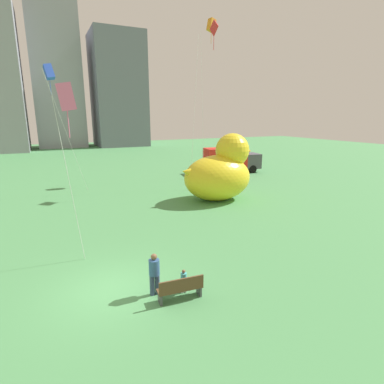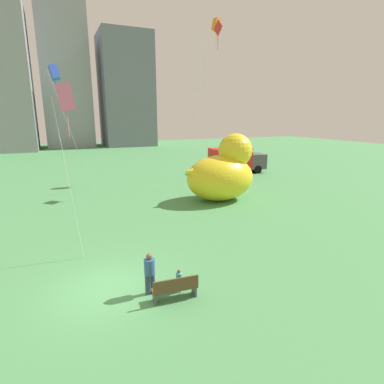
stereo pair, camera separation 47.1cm
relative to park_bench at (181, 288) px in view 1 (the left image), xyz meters
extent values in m
plane|color=#4D9155|center=(-2.09, 1.75, -0.47)|extent=(140.00, 140.00, 0.00)
cube|color=brown|center=(0.01, 0.08, -0.05)|extent=(1.67, 0.58, 0.06)
cube|color=brown|center=(-0.01, -0.12, 0.20)|extent=(1.64, 0.19, 0.45)
cube|color=#47474C|center=(-0.73, 0.14, -0.28)|extent=(0.11, 0.38, 0.39)
cube|color=#47474C|center=(0.74, 0.02, -0.28)|extent=(0.11, 0.38, 0.39)
cylinder|color=#38476B|center=(-0.80, 0.76, -0.08)|extent=(0.18, 0.18, 0.79)
cylinder|color=#38476B|center=(-0.61, 0.76, -0.08)|extent=(0.18, 0.18, 0.79)
cylinder|color=#33598C|center=(-0.70, 0.76, 0.61)|extent=(0.39, 0.39, 0.59)
sphere|color=brown|center=(-0.70, 0.76, 1.02)|extent=(0.23, 0.23, 0.23)
cylinder|color=silver|center=(0.24, 0.40, -0.25)|extent=(0.10, 0.10, 0.45)
cylinder|color=silver|center=(0.36, 0.40, -0.25)|extent=(0.10, 0.10, 0.45)
cylinder|color=#4CBFC6|center=(0.30, 0.40, 0.15)|extent=(0.23, 0.23, 0.34)
sphere|color=brown|center=(0.30, 0.40, 0.38)|extent=(0.13, 0.13, 0.13)
ellipsoid|color=yellow|center=(8.00, 11.24, 1.28)|extent=(5.37, 3.97, 3.50)
sphere|color=yellow|center=(9.29, 11.24, 3.35)|extent=(2.62, 2.62, 2.62)
cone|color=orange|center=(10.47, 11.24, 3.22)|extent=(1.18, 1.18, 1.18)
cone|color=yellow|center=(5.67, 11.24, 1.86)|extent=(1.60, 1.40, 1.69)
cube|color=red|center=(14.79, 21.16, 1.18)|extent=(4.95, 3.02, 2.40)
cube|color=#4C4C56|center=(17.97, 20.64, 0.82)|extent=(2.15, 2.56, 1.68)
cylinder|color=black|center=(17.77, 20.67, -0.02)|extent=(1.28, 2.51, 0.90)
cylinder|color=black|center=(13.78, 21.33, -0.02)|extent=(1.28, 2.51, 0.90)
cube|color=gray|center=(-0.09, 61.87, 16.50)|extent=(9.37, 6.14, 33.94)
cube|color=slate|center=(11.91, 61.12, 11.20)|extent=(10.46, 10.97, 23.35)
cylinder|color=silver|center=(11.36, 20.32, 7.07)|extent=(0.37, 1.68, 15.08)
cube|color=orange|center=(12.19, 20.14, 14.61)|extent=(0.95, 0.81, 1.24)
cylinder|color=orange|center=(12.19, 20.14, 13.71)|extent=(0.04, 0.04, 1.60)
cylinder|color=silver|center=(8.50, 16.35, 6.26)|extent=(2.06, 2.61, 13.46)
cube|color=red|center=(9.79, 15.34, 12.98)|extent=(0.16, 1.27, 1.27)
cylinder|color=red|center=(9.79, 15.34, 12.08)|extent=(0.04, 0.04, 1.60)
cylinder|color=silver|center=(-2.08, 18.23, 4.44)|extent=(2.70, 1.64, 9.84)
cube|color=blue|center=(-2.89, 19.57, 9.36)|extent=(0.86, 0.94, 1.31)
cylinder|color=blue|center=(-2.89, 19.57, 8.46)|extent=(0.04, 0.04, 1.60)
cylinder|color=silver|center=(-3.02, 5.10, 3.12)|extent=(0.70, 0.45, 7.19)
cube|color=pink|center=(-2.80, 5.43, 6.71)|extent=(0.79, 0.68, 1.21)
cylinder|color=pink|center=(-2.80, 5.43, 5.81)|extent=(0.04, 0.04, 1.60)
camera|label=1|loc=(-3.84, -8.97, 5.92)|focal=28.77mm
camera|label=2|loc=(-3.41, -9.16, 5.92)|focal=28.77mm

